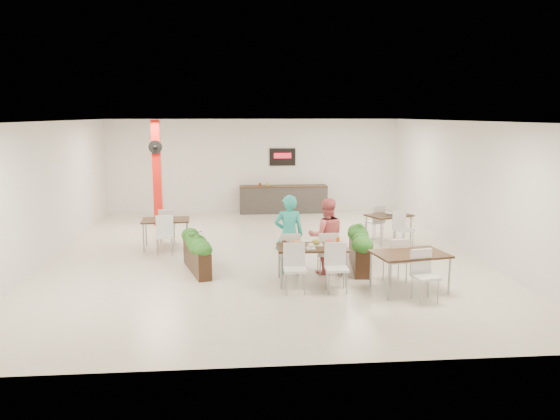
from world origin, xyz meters
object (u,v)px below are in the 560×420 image
object	(u,v)px
service_counter	(283,198)
planter_left	(197,249)
side_table_c	(410,259)
red_column	(157,172)
diner_man	(289,235)
planter_right	(359,246)
side_table_b	(389,219)
side_table_a	(166,224)
diner_woman	(326,236)
main_table	(312,252)

from	to	relation	value
service_counter	planter_left	world-z (taller)	service_counter
service_counter	side_table_c	xyz separation A→B (m)	(1.63, -8.68, 0.15)
red_column	diner_man	xyz separation A→B (m)	(3.44, -5.49, -0.79)
diner_man	planter_right	xyz separation A→B (m)	(1.59, 0.34, -0.36)
diner_man	side_table_b	bearing A→B (deg)	-136.57
planter_left	service_counter	bearing A→B (deg)	70.14
diner_man	side_table_a	size ratio (longest dim) A/B	1.04
side_table_c	side_table_b	bearing A→B (deg)	69.55
diner_man	diner_woman	bearing A→B (deg)	-178.91
service_counter	red_column	bearing A→B (deg)	-155.00
red_column	diner_woman	distance (m)	6.99
main_table	diner_man	world-z (taller)	diner_man
diner_man	side_table_a	distance (m)	3.82
service_counter	diner_man	size ratio (longest dim) A/B	1.76
main_table	planter_left	xyz separation A→B (m)	(-2.35, 1.03, -0.14)
red_column	diner_woman	bearing A→B (deg)	-52.35
main_table	side_table_a	distance (m)	4.54
red_column	side_table_b	size ratio (longest dim) A/B	1.94
planter_left	side_table_c	bearing A→B (deg)	-22.23
service_counter	main_table	bearing A→B (deg)	-91.22
side_table_a	side_table_c	bearing A→B (deg)	-40.54
service_counter	diner_woman	xyz separation A→B (m)	(0.24, -7.36, 0.32)
service_counter	side_table_c	size ratio (longest dim) A/B	1.80
planter_left	side_table_a	distance (m)	2.33
planter_left	side_table_a	bearing A→B (deg)	112.90
side_table_a	side_table_b	xyz separation A→B (m)	(5.79, 0.16, -0.01)
red_column	diner_woman	xyz separation A→B (m)	(4.24, -5.49, -0.83)
diner_woman	side_table_b	size ratio (longest dim) A/B	0.98
planter_left	main_table	bearing A→B (deg)	-23.59
diner_woman	side_table_c	world-z (taller)	diner_woman
planter_right	diner_man	bearing A→B (deg)	-167.91
main_table	diner_woman	world-z (taller)	diner_woman
red_column	side_table_a	xyz separation A→B (m)	(0.57, -2.98, -1.01)
main_table	side_table_c	xyz separation A→B (m)	(1.80, -0.67, 0.00)
service_counter	main_table	distance (m)	8.01
diner_man	planter_right	distance (m)	1.67
red_column	service_counter	xyz separation A→B (m)	(4.00, 1.86, -1.15)
diner_woman	side_table_b	world-z (taller)	diner_woman
planter_right	red_column	bearing A→B (deg)	134.31
planter_left	planter_right	world-z (taller)	planter_right
planter_right	side_table_c	distance (m)	1.78
service_counter	diner_man	xyz separation A→B (m)	(-0.56, -7.36, 0.36)
diner_man	side_table_b	world-z (taller)	diner_man
planter_right	side_table_b	bearing A→B (deg)	60.15
service_counter	diner_woman	size ratio (longest dim) A/B	1.85
main_table	side_table_b	bearing A→B (deg)	52.63
side_table_c	planter_left	bearing A→B (deg)	147.78
side_table_b	diner_man	bearing A→B (deg)	-161.03
side_table_a	planter_right	bearing A→B (deg)	-29.32
diner_man	side_table_b	distance (m)	3.97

